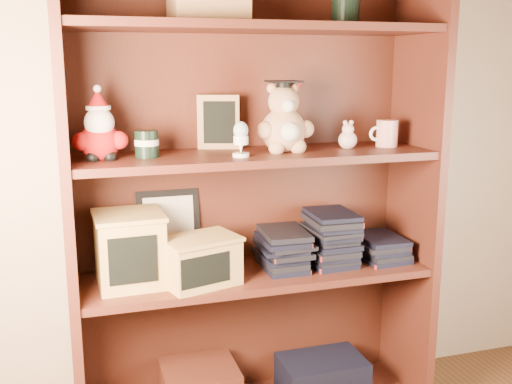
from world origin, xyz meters
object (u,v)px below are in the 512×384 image
(teacher_mug, at_px, (386,133))
(treats_box, at_px, (130,249))
(bookcase, at_px, (251,201))
(grad_teddy_bear, at_px, (284,124))

(teacher_mug, distance_m, treats_box, 0.94)
(bookcase, xyz_separation_m, treats_box, (-0.41, -0.05, -0.11))
(bookcase, distance_m, teacher_mug, 0.52)
(grad_teddy_bear, xyz_separation_m, teacher_mug, (0.37, 0.01, -0.04))
(grad_teddy_bear, relative_size, teacher_mug, 2.27)
(bookcase, xyz_separation_m, grad_teddy_bear, (0.09, -0.06, 0.26))
(bookcase, bearing_deg, treats_box, -172.81)
(bookcase, height_order, teacher_mug, bookcase)
(teacher_mug, bearing_deg, grad_teddy_bear, -178.91)
(grad_teddy_bear, relative_size, treats_box, 1.02)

